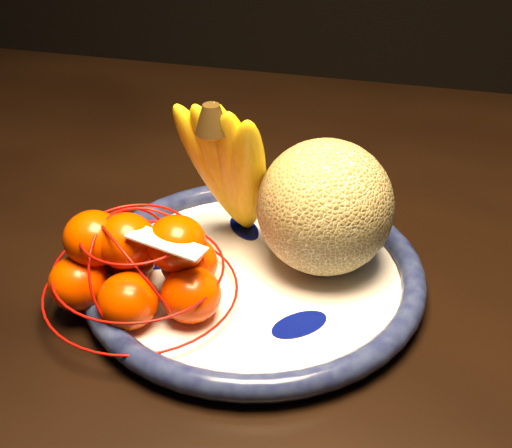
% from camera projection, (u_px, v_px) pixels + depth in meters
% --- Properties ---
extents(dining_table, '(1.49, 0.92, 0.73)m').
position_uv_depth(dining_table, '(163.00, 243.00, 0.95)').
color(dining_table, black).
rests_on(dining_table, ground).
extents(fruit_bowl, '(0.35, 0.35, 0.03)m').
position_uv_depth(fruit_bowl, '(254.00, 274.00, 0.74)').
color(fruit_bowl, white).
rests_on(fruit_bowl, dining_table).
extents(cantaloupe, '(0.14, 0.14, 0.14)m').
position_uv_depth(cantaloupe, '(325.00, 207.00, 0.72)').
color(cantaloupe, olive).
rests_on(cantaloupe, fruit_bowl).
extents(banana_bunch, '(0.12, 0.12, 0.19)m').
position_uv_depth(banana_bunch, '(231.00, 165.00, 0.74)').
color(banana_bunch, yellow).
rests_on(banana_bunch, fruit_bowl).
extents(mandarin_bag, '(0.21, 0.21, 0.12)m').
position_uv_depth(mandarin_bag, '(139.00, 266.00, 0.68)').
color(mandarin_bag, '#FF4300').
rests_on(mandarin_bag, fruit_bowl).
extents(price_tag, '(0.08, 0.04, 0.01)m').
position_uv_depth(price_tag, '(167.00, 242.00, 0.64)').
color(price_tag, white).
rests_on(price_tag, mandarin_bag).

